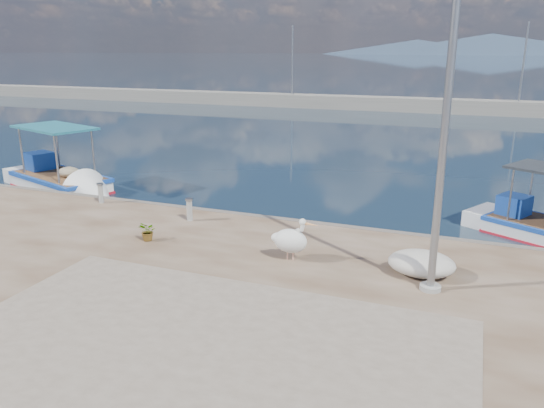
{
  "coord_description": "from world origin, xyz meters",
  "views": [
    {
      "loc": [
        5.03,
        -9.15,
        5.37
      ],
      "look_at": [
        0.0,
        3.8,
        1.3
      ],
      "focal_mm": 35.0,
      "sensor_mm": 36.0,
      "label": 1
    }
  ],
  "objects_px": {
    "boat_left": "(60,183)",
    "lamp_post": "(444,134)",
    "bollard_near": "(189,209)",
    "pelican": "(291,240)"
  },
  "relations": [
    {
      "from": "boat_left",
      "to": "lamp_post",
      "type": "relative_size",
      "value": 0.91
    },
    {
      "from": "lamp_post",
      "to": "bollard_near",
      "type": "bearing_deg",
      "value": 162.27
    },
    {
      "from": "lamp_post",
      "to": "bollard_near",
      "type": "relative_size",
      "value": 10.38
    },
    {
      "from": "boat_left",
      "to": "lamp_post",
      "type": "bearing_deg",
      "value": -1.17
    },
    {
      "from": "pelican",
      "to": "lamp_post",
      "type": "relative_size",
      "value": 0.16
    },
    {
      "from": "lamp_post",
      "to": "boat_left",
      "type": "bearing_deg",
      "value": 160.27
    },
    {
      "from": "pelican",
      "to": "lamp_post",
      "type": "bearing_deg",
      "value": -10.37
    },
    {
      "from": "bollard_near",
      "to": "boat_left",
      "type": "bearing_deg",
      "value": 158.47
    },
    {
      "from": "lamp_post",
      "to": "pelican",
      "type": "bearing_deg",
      "value": 172.0
    },
    {
      "from": "boat_left",
      "to": "bollard_near",
      "type": "bearing_deg",
      "value": -2.98
    }
  ]
}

